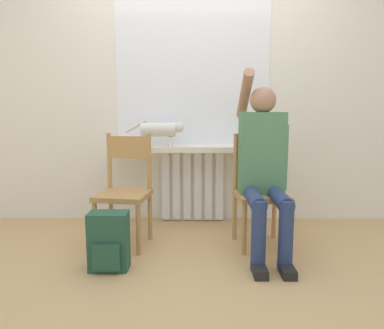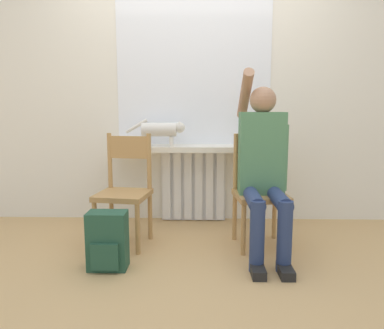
{
  "view_description": "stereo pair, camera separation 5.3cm",
  "coord_description": "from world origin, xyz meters",
  "px_view_note": "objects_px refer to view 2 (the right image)",
  "views": [
    {
      "loc": [
        0.02,
        -2.38,
        1.08
      ],
      "look_at": [
        0.0,
        0.61,
        0.63
      ],
      "focal_mm": 35.0,
      "sensor_mm": 36.0,
      "label": 1
    },
    {
      "loc": [
        0.08,
        -2.38,
        1.08
      ],
      "look_at": [
        0.0,
        0.61,
        0.63
      ],
      "focal_mm": 35.0,
      "sensor_mm": 36.0,
      "label": 2
    }
  ],
  "objects_px": {
    "person": "(263,163)",
    "backpack": "(108,241)",
    "chair_left": "(125,189)",
    "chair_right": "(259,190)",
    "cat": "(162,130)"
  },
  "relations": [
    {
      "from": "chair_left",
      "to": "backpack",
      "type": "relative_size",
      "value": 2.23
    },
    {
      "from": "person",
      "to": "cat",
      "type": "relative_size",
      "value": 2.53
    },
    {
      "from": "cat",
      "to": "person",
      "type": "bearing_deg",
      "value": -36.88
    },
    {
      "from": "chair_left",
      "to": "backpack",
      "type": "xyz_separation_m",
      "value": [
        -0.02,
        -0.49,
        -0.25
      ]
    },
    {
      "from": "chair_right",
      "to": "person",
      "type": "distance_m",
      "value": 0.26
    },
    {
      "from": "chair_left",
      "to": "chair_right",
      "type": "xyz_separation_m",
      "value": [
        1.06,
        0.0,
        0.0
      ]
    },
    {
      "from": "chair_left",
      "to": "chair_right",
      "type": "bearing_deg",
      "value": 8.1
    },
    {
      "from": "chair_right",
      "to": "backpack",
      "type": "relative_size",
      "value": 2.23
    },
    {
      "from": "chair_left",
      "to": "person",
      "type": "bearing_deg",
      "value": 1.41
    },
    {
      "from": "chair_right",
      "to": "backpack",
      "type": "xyz_separation_m",
      "value": [
        -1.08,
        -0.49,
        -0.25
      ]
    },
    {
      "from": "chair_left",
      "to": "backpack",
      "type": "height_order",
      "value": "chair_left"
    },
    {
      "from": "chair_left",
      "to": "backpack",
      "type": "distance_m",
      "value": 0.55
    },
    {
      "from": "cat",
      "to": "backpack",
      "type": "relative_size",
      "value": 1.37
    },
    {
      "from": "chair_left",
      "to": "cat",
      "type": "height_order",
      "value": "cat"
    },
    {
      "from": "person",
      "to": "backpack",
      "type": "bearing_deg",
      "value": -161.6
    }
  ]
}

